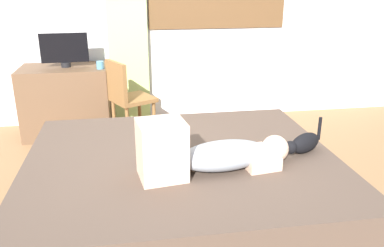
{
  "coord_description": "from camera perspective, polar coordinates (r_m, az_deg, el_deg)",
  "views": [
    {
      "loc": [
        -0.36,
        -2.42,
        1.62
      ],
      "look_at": [
        0.06,
        0.13,
        0.68
      ],
      "focal_mm": 37.59,
      "sensor_mm": 36.0,
      "label": 1
    }
  ],
  "objects": [
    {
      "name": "ground_plane",
      "position": [
        2.93,
        -0.75,
        -13.53
      ],
      "size": [
        16.0,
        16.0,
        0.0
      ],
      "primitive_type": "plane",
      "color": "olive"
    },
    {
      "name": "bed",
      "position": [
        2.73,
        -1.42,
        -9.83
      ],
      "size": [
        2.04,
        1.76,
        0.53
      ],
      "color": "#997A56",
      "rests_on": "ground"
    },
    {
      "name": "person_lying",
      "position": [
        2.38,
        2.39,
        -4.19
      ],
      "size": [
        0.94,
        0.37,
        0.34
      ],
      "color": "#8C939E",
      "rests_on": "bed"
    },
    {
      "name": "cat",
      "position": [
        2.73,
        15.53,
        -2.71
      ],
      "size": [
        0.32,
        0.23,
        0.21
      ],
      "color": "black",
      "rests_on": "bed"
    },
    {
      "name": "desk",
      "position": [
        4.54,
        -17.35,
        3.07
      ],
      "size": [
        0.9,
        0.56,
        0.74
      ],
      "color": "brown",
      "rests_on": "ground"
    },
    {
      "name": "tv_monitor",
      "position": [
        4.41,
        -17.65,
        9.97
      ],
      "size": [
        0.48,
        0.1,
        0.35
      ],
      "color": "black",
      "rests_on": "desk"
    },
    {
      "name": "cup",
      "position": [
        4.25,
        -12.91,
        8.1
      ],
      "size": [
        0.08,
        0.08,
        0.08
      ],
      "primitive_type": "cylinder",
      "color": "teal",
      "rests_on": "desk"
    },
    {
      "name": "chair_by_desk",
      "position": [
        4.09,
        -9.3,
        3.94
      ],
      "size": [
        0.51,
        0.51,
        0.86
      ],
      "color": "brown",
      "rests_on": "ground"
    },
    {
      "name": "curtain_left",
      "position": [
        4.61,
        -9.22,
        14.04
      ],
      "size": [
        0.44,
        0.06,
        2.32
      ],
      "primitive_type": "cube",
      "color": "#ADCC75",
      "rests_on": "ground"
    }
  ]
}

